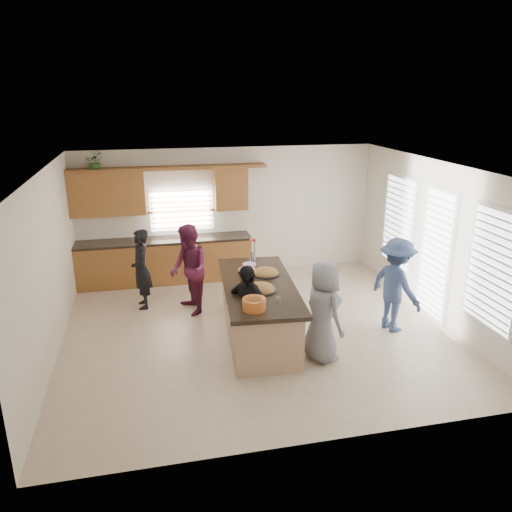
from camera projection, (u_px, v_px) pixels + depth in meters
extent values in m
plane|color=beige|center=(257.00, 330.00, 8.65)|extent=(6.50, 6.50, 0.00)
cube|color=silver|center=(227.00, 212.00, 10.98)|extent=(6.50, 0.02, 2.80)
cube|color=silver|center=(318.00, 336.00, 5.43)|extent=(6.50, 0.02, 2.80)
cube|color=silver|center=(48.00, 267.00, 7.53)|extent=(0.02, 6.00, 2.80)
cube|color=silver|center=(435.00, 241.00, 8.88)|extent=(0.02, 6.00, 2.80)
cube|color=white|center=(257.00, 168.00, 7.76)|extent=(6.50, 6.00, 0.02)
cube|color=#975B2C|center=(165.00, 262.00, 10.70)|extent=(3.65, 0.62, 0.90)
cube|color=black|center=(164.00, 240.00, 10.55)|extent=(3.70, 0.65, 0.05)
cube|color=#975B2C|center=(107.00, 194.00, 10.13)|extent=(1.50, 0.36, 0.90)
cube|color=#975B2C|center=(231.00, 188.00, 10.65)|extent=(0.70, 0.36, 0.90)
cube|color=#975B2C|center=(169.00, 168.00, 10.24)|extent=(4.05, 0.40, 0.06)
cube|color=brown|center=(182.00, 211.00, 10.72)|extent=(1.35, 0.08, 0.85)
cube|color=white|center=(399.00, 222.00, 10.07)|extent=(0.06, 1.10, 1.75)
cube|color=white|center=(435.00, 254.00, 8.85)|extent=(0.06, 0.85, 2.25)
cube|color=white|center=(493.00, 269.00, 7.38)|extent=(0.06, 1.10, 1.75)
cube|color=tan|center=(258.00, 312.00, 8.29)|extent=(1.21, 2.58, 0.88)
cube|color=black|center=(258.00, 286.00, 8.14)|extent=(1.37, 2.79, 0.07)
cube|color=black|center=(258.00, 334.00, 8.41)|extent=(1.12, 2.49, 0.08)
cylinder|color=black|center=(261.00, 290.00, 7.82)|extent=(0.49, 0.49, 0.02)
ellipsoid|color=#AB7235|center=(261.00, 289.00, 7.81)|extent=(0.44, 0.44, 0.20)
cylinder|color=black|center=(266.00, 274.00, 8.52)|extent=(0.48, 0.48, 0.02)
ellipsoid|color=#AB7235|center=(266.00, 273.00, 8.51)|extent=(0.43, 0.43, 0.19)
cylinder|color=black|center=(247.00, 271.00, 8.66)|extent=(0.33, 0.33, 0.02)
ellipsoid|color=#E1B360|center=(247.00, 270.00, 8.66)|extent=(0.30, 0.30, 0.14)
cylinder|color=orange|center=(254.00, 304.00, 7.13)|extent=(0.34, 0.34, 0.17)
cylinder|color=beige|center=(254.00, 300.00, 7.11)|extent=(0.28, 0.28, 0.04)
cylinder|color=white|center=(278.00, 299.00, 7.40)|extent=(0.08, 0.08, 0.09)
cylinder|color=#D39CE3|center=(249.00, 265.00, 8.93)|extent=(0.24, 0.24, 0.04)
cylinder|color=silver|center=(253.00, 257.00, 9.17)|extent=(0.10, 0.10, 0.17)
imported|color=#3C722D|center=(95.00, 162.00, 9.89)|extent=(0.36, 0.31, 0.39)
imported|color=black|center=(141.00, 269.00, 9.33)|extent=(0.41, 0.59, 1.52)
imported|color=#5F1C39|center=(189.00, 270.00, 9.06)|extent=(0.80, 0.93, 1.68)
imported|color=black|center=(247.00, 310.00, 7.68)|extent=(0.81, 0.89, 1.46)
imported|color=#344672|center=(396.00, 285.00, 8.43)|extent=(0.89, 1.19, 1.64)
imported|color=slate|center=(323.00, 311.00, 7.48)|extent=(0.70, 0.88, 1.58)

